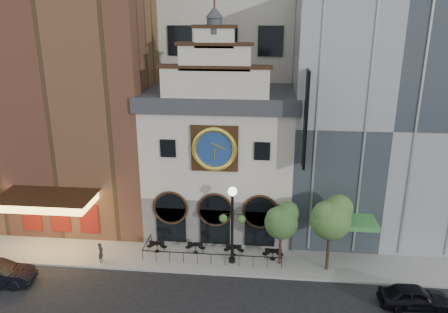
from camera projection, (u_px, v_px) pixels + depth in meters
name	position (u px, v px, depth m)	size (l,w,h in m)	color
ground	(209.00, 275.00, 32.04)	(120.00, 120.00, 0.00)	black
sidewalk	(213.00, 256.00, 34.38)	(44.00, 5.00, 0.15)	gray
clock_building	(220.00, 156.00, 37.34)	(12.60, 8.78, 18.65)	#605E5B
theater_building	(77.00, 81.00, 38.73)	(14.00, 15.60, 25.00)	brown
retail_building	(375.00, 114.00, 37.08)	(14.00, 14.40, 20.00)	gray
cafe_railing	(213.00, 251.00, 34.21)	(10.60, 2.60, 0.90)	black
bistro_0	(157.00, 246.00, 34.80)	(1.58, 0.68, 0.90)	black
bistro_1	(195.00, 248.00, 34.63)	(1.58, 0.68, 0.90)	black
bistro_2	(234.00, 250.00, 34.26)	(1.58, 0.68, 0.90)	black
bistro_3	(273.00, 254.00, 33.70)	(1.58, 0.68, 0.90)	black
car_right	(414.00, 297.00, 28.39)	(1.81, 4.51, 1.54)	black
pedestrian	(101.00, 252.00, 33.32)	(0.57, 0.38, 1.57)	#222227
lamppost	(232.00, 217.00, 32.29)	(1.98, 0.68, 6.19)	black
tree_left	(282.00, 220.00, 32.18)	(2.59, 2.49, 4.98)	#382619
tree_right	(331.00, 217.00, 31.22)	(3.05, 2.94, 5.87)	#382619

